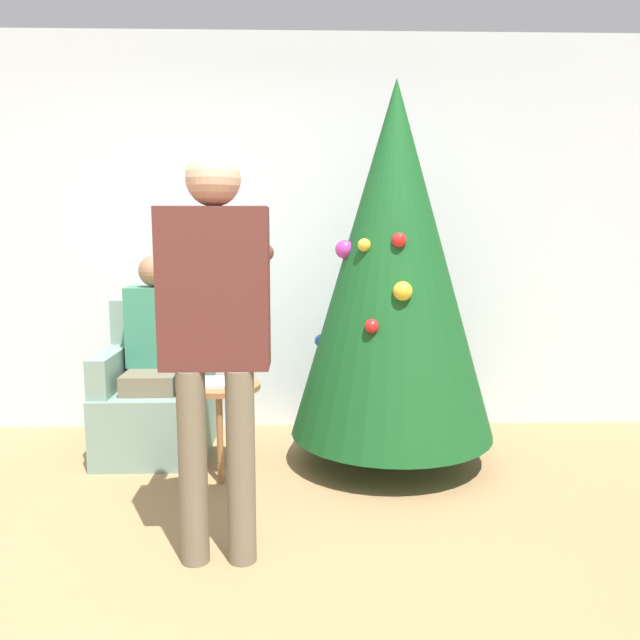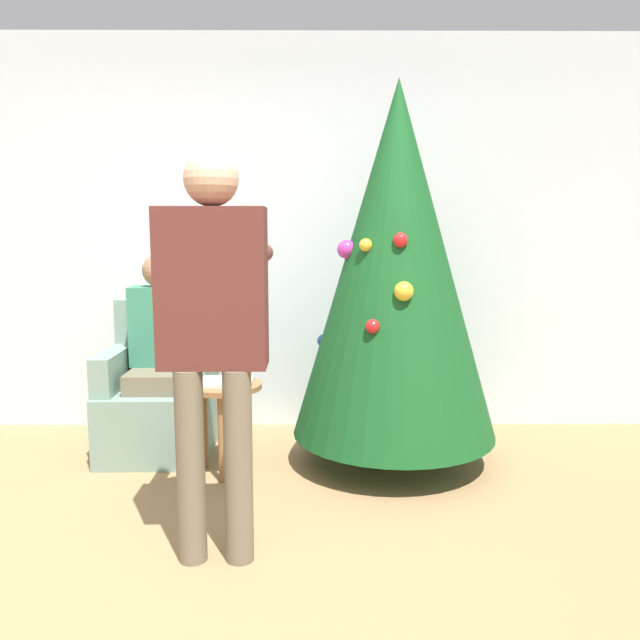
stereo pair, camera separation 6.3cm
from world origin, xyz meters
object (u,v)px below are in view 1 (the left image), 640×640
object	(u,v)px
armchair	(158,399)
person_standing	(215,319)
christmas_tree	(394,262)
person_seated	(155,346)
side_stool	(223,398)

from	to	relation	value
armchair	person_standing	size ratio (longest dim) A/B	0.55
christmas_tree	person_seated	size ratio (longest dim) A/B	1.80
person_seated	person_standing	xyz separation A→B (m)	(0.56, -1.27, 0.36)
armchair	side_stool	bearing A→B (deg)	-39.73
christmas_tree	armchair	size ratio (longest dim) A/B	2.37
armchair	person_standing	xyz separation A→B (m)	(0.56, -1.30, 0.70)
person_standing	side_stool	xyz separation A→B (m)	(-0.10, 0.92, -0.59)
person_standing	side_stool	bearing A→B (deg)	96.17
person_seated	side_stool	distance (m)	0.63
armchair	person_seated	distance (m)	0.34
side_stool	person_seated	bearing A→B (deg)	142.18
armchair	person_standing	world-z (taller)	person_standing
person_standing	side_stool	world-z (taller)	person_standing
person_seated	christmas_tree	bearing A→B (deg)	-7.61
person_seated	person_standing	world-z (taller)	person_standing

